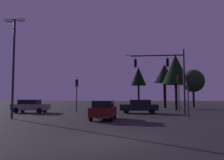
# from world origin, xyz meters

# --- Properties ---
(ground_plane) EXTENTS (168.00, 168.00, 0.00)m
(ground_plane) POSITION_xyz_m (0.00, 24.50, 0.00)
(ground_plane) COLOR #262326
(ground_plane) RESTS_ON ground
(traffic_signal_mast_arm) EXTENTS (6.40, 0.38, 6.97)m
(traffic_signal_mast_arm) POSITION_xyz_m (4.53, 15.80, 4.74)
(traffic_signal_mast_arm) COLOR #232326
(traffic_signal_mast_arm) RESTS_ON ground
(traffic_light_corner_left) EXTENTS (0.31, 0.36, 4.01)m
(traffic_light_corner_left) POSITION_xyz_m (-6.15, 18.72, 2.85)
(traffic_light_corner_left) COLOR #232326
(traffic_light_corner_left) RESTS_ON ground
(traffic_light_corner_right) EXTENTS (0.33, 0.37, 3.76)m
(traffic_light_corner_right) POSITION_xyz_m (5.95, 12.19, 2.68)
(traffic_light_corner_right) COLOR #232326
(traffic_light_corner_right) RESTS_ON ground
(traffic_light_median) EXTENTS (0.31, 0.36, 4.45)m
(traffic_light_median) POSITION_xyz_m (6.32, 19.18, 3.15)
(traffic_light_median) COLOR #232326
(traffic_light_median) RESTS_ON ground
(car_nearside_lane) EXTENTS (1.80, 4.13, 1.52)m
(car_nearside_lane) POSITION_xyz_m (-1.36, 8.98, 0.79)
(car_nearside_lane) COLOR #4C0F0F
(car_nearside_lane) RESTS_ON ground
(car_crossing_left) EXTENTS (4.23, 2.03, 1.52)m
(car_crossing_left) POSITION_xyz_m (-11.03, 16.44, 0.80)
(car_crossing_left) COLOR gray
(car_crossing_left) RESTS_ON ground
(car_crossing_right) EXTENTS (4.37, 1.99, 1.52)m
(car_crossing_right) POSITION_xyz_m (1.54, 17.02, 0.80)
(car_crossing_right) COLOR black
(car_crossing_right) RESTS_ON ground
(parking_lot_lamp_post) EXTENTS (1.70, 0.36, 8.45)m
(parking_lot_lamp_post) POSITION_xyz_m (-8.98, 8.74, 5.31)
(parking_lot_lamp_post) COLOR #232326
(parking_lot_lamp_post) RESTS_ON ground
(tree_behind_sign) EXTENTS (2.92, 2.92, 7.49)m
(tree_behind_sign) POSITION_xyz_m (1.58, 34.43, 5.70)
(tree_behind_sign) COLOR black
(tree_behind_sign) RESTS_ON ground
(tree_left_far) EXTENTS (3.50, 3.50, 7.53)m
(tree_left_far) POSITION_xyz_m (6.06, 31.44, 5.84)
(tree_left_far) COLOR black
(tree_left_far) RESTS_ON ground
(tree_center_horizon) EXTENTS (4.14, 4.14, 6.88)m
(tree_center_horizon) POSITION_xyz_m (11.59, 34.70, 4.79)
(tree_center_horizon) COLOR black
(tree_center_horizon) RESTS_ON ground
(tree_right_cluster) EXTENTS (3.84, 3.84, 7.84)m
(tree_right_cluster) POSITION_xyz_m (6.73, 23.83, 5.69)
(tree_right_cluster) COLOR black
(tree_right_cluster) RESTS_ON ground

